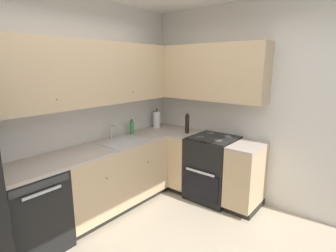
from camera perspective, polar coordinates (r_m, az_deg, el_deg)
name	(u,v)px	position (r m, az deg, el deg)	size (l,w,h in m)	color
wall_back	(65,111)	(3.40, -21.38, 3.08)	(3.67, 0.05, 2.68)	silver
wall_right	(250,106)	(3.75, 17.29, 4.23)	(0.05, 3.16, 2.68)	silver
dishwasher	(31,211)	(3.14, -27.67, -16.04)	(0.60, 0.63, 0.86)	black
lower_cabinets_back	(113,177)	(3.62, -11.75, -10.78)	(1.53, 0.62, 0.86)	tan
countertop_back	(112,145)	(3.46, -12.09, -4.08)	(2.74, 0.60, 0.04)	#B7A89E
lower_cabinets_right	(219,171)	(3.80, 11.00, -9.54)	(0.62, 1.25, 0.86)	tan
countertop_right	(220,141)	(3.66, 11.28, -3.13)	(0.60, 1.25, 0.03)	#B7A89E
oven_range	(213,167)	(3.85, 9.70, -8.82)	(0.68, 0.62, 1.04)	black
upper_cabinets_back	(90,74)	(3.34, -16.54, 10.84)	(2.42, 0.34, 0.76)	tan
upper_cabinets_right	(204,72)	(3.83, 7.78, 11.45)	(0.32, 1.80, 0.76)	tan
sink	(123,145)	(3.54, -9.84, -3.99)	(0.58, 0.40, 0.10)	#B7B7BC
faucet	(112,130)	(3.65, -12.03, -0.83)	(0.07, 0.16, 0.21)	silver
soap_bottle	(132,127)	(3.89, -7.87, -0.27)	(0.06, 0.06, 0.22)	#338C4C
paper_towel_roll	(157,119)	(4.24, -2.47, 1.43)	(0.11, 0.11, 0.33)	white
oil_bottle	(187,124)	(3.90, 4.18, 0.47)	(0.06, 0.06, 0.30)	black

